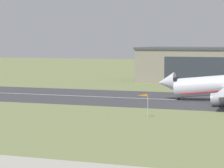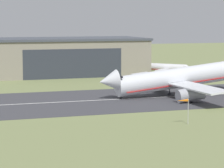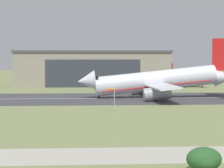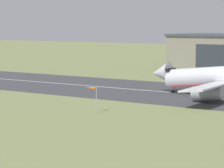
{
  "view_description": "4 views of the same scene",
  "coord_description": "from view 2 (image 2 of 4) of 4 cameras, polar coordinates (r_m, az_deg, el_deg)",
  "views": [
    {
      "loc": [
        38.67,
        -39.7,
        18.04
      ],
      "look_at": [
        -10.96,
        96.47,
        5.95
      ],
      "focal_mm": 85.0,
      "sensor_mm": 36.0,
      "label": 1
    },
    {
      "loc": [
        -45.6,
        -23.05,
        22.12
      ],
      "look_at": [
        -3.37,
        104.02,
        5.92
      ],
      "focal_mm": 85.0,
      "sensor_mm": 36.0,
      "label": 2
    },
    {
      "loc": [
        -4.57,
        -41.32,
        12.78
      ],
      "look_at": [
        6.51,
        106.72,
        4.81
      ],
      "focal_mm": 85.0,
      "sensor_mm": 36.0,
      "label": 3
    },
    {
      "loc": [
        69.28,
        -13.84,
        18.86
      ],
      "look_at": [
        -10.79,
        106.87,
        2.37
      ],
      "focal_mm": 85.0,
      "sensor_mm": 36.0,
      "label": 4
    }
  ],
  "objects": [
    {
      "name": "ground_plane",
      "position": [
        95.5,
        10.78,
        -6.62
      ],
      "size": [
        755.74,
        755.74,
        0.0
      ],
      "primitive_type": "plane",
      "color": "#7A8451"
    },
    {
      "name": "runway_centreline",
      "position": [
        147.78,
        -0.2,
        -1.68
      ],
      "size": [
        464.16,
        0.7,
        0.01
      ],
      "primitive_type": "cube",
      "color": "silver",
      "rests_on": "runway_strip"
    },
    {
      "name": "hangar_building",
      "position": [
        216.23,
        -5.17,
        2.99
      ],
      "size": [
        65.02,
        31.41,
        14.92
      ],
      "color": "gray",
      "rests_on": "ground_plane"
    },
    {
      "name": "runway_strip",
      "position": [
        147.78,
        -0.2,
        -1.7
      ],
      "size": [
        515.74,
        43.42,
        0.06
      ],
      "primitive_type": "cube",
      "color": "#3D3D42",
      "rests_on": "ground_plane"
    },
    {
      "name": "airplane_landing",
      "position": [
        155.54,
        7.0,
        0.56
      ],
      "size": [
        49.27,
        52.31,
        18.02
      ],
      "color": "silver",
      "rests_on": "ground_plane"
    },
    {
      "name": "windsock_pole",
      "position": [
        113.02,
        7.65,
        -1.9
      ],
      "size": [
        2.75,
        0.68,
        5.52
      ],
      "color": "#B7B7BC",
      "rests_on": "ground_plane"
    },
    {
      "name": "airplane_parked_centre",
      "position": [
        214.54,
        5.84,
        1.76
      ],
      "size": [
        20.54,
        21.42,
        9.75
      ],
      "color": "white",
      "rests_on": "ground_plane"
    }
  ]
}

